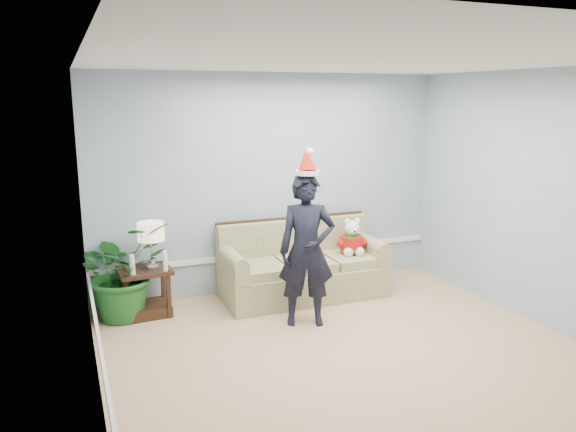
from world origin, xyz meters
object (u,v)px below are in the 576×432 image
at_px(sofa, 302,269).
at_px(teddy_bear, 352,241).
at_px(table_lamp, 151,233).
at_px(man, 307,250).
at_px(houseplant, 123,271).
at_px(side_table, 146,297).

xyz_separation_m(sofa, teddy_bear, (0.64, -0.10, 0.32)).
xyz_separation_m(table_lamp, man, (1.49, -0.86, -0.13)).
height_order(man, teddy_bear, man).
xyz_separation_m(houseplant, teddy_bear, (2.75, -0.18, 0.11)).
bearing_deg(man, sofa, 88.58).
distance_m(table_lamp, teddy_bear, 2.45).
bearing_deg(table_lamp, teddy_bear, -3.12).
xyz_separation_m(man, teddy_bear, (0.94, 0.73, -0.17)).
height_order(sofa, table_lamp, table_lamp).
bearing_deg(houseplant, teddy_bear, -3.74).
bearing_deg(teddy_bear, man, -129.16).
xyz_separation_m(side_table, table_lamp, (0.09, -0.02, 0.73)).
height_order(side_table, man, man).
bearing_deg(sofa, teddy_bear, -8.52).
height_order(sofa, teddy_bear, teddy_bear).
xyz_separation_m(sofa, man, (-0.30, -0.83, 0.49)).
xyz_separation_m(sofa, table_lamp, (-1.79, 0.03, 0.61)).
height_order(side_table, teddy_bear, teddy_bear).
bearing_deg(houseplant, side_table, -6.84).
distance_m(houseplant, man, 2.04).
bearing_deg(houseplant, table_lamp, -8.44).
distance_m(sofa, houseplant, 2.12).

